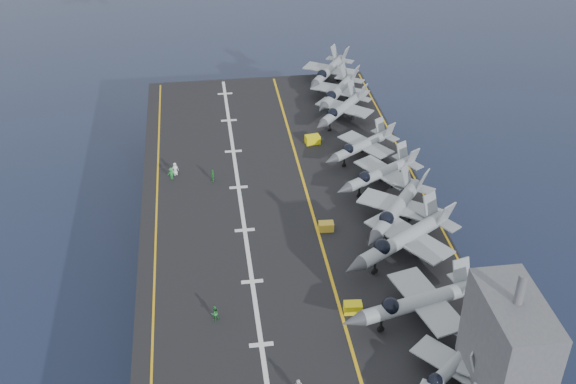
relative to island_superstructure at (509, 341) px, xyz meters
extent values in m
plane|color=#142135|center=(-15.00, 30.00, -17.90)|extent=(500.00, 500.00, 0.00)
cube|color=#56595E|center=(-15.00, 30.00, -12.90)|extent=(36.00, 90.00, 10.00)
cube|color=black|center=(-15.00, 30.00, -7.70)|extent=(38.00, 92.00, 0.40)
cube|color=gold|center=(-12.00, 30.00, -7.48)|extent=(0.35, 90.00, 0.02)
cube|color=silver|center=(-21.00, 30.00, -7.48)|extent=(0.50, 90.00, 0.02)
cube|color=gold|center=(-32.00, 30.00, -7.48)|extent=(0.25, 90.00, 0.02)
cube|color=gold|center=(3.50, 30.00, -7.48)|extent=(0.25, 90.00, 0.02)
imported|color=#248132|center=(-25.49, 14.40, -6.61)|extent=(1.28, 1.13, 1.78)
imported|color=#208D34|center=(-30.00, 43.45, -6.62)|extent=(1.06, 0.71, 1.77)
imported|color=#268C33|center=(-24.36, 42.12, -6.59)|extent=(0.89, 1.19, 1.82)
imported|color=white|center=(-29.49, 44.54, -6.56)|extent=(1.32, 1.11, 1.87)
camera|label=1|loc=(-25.43, -42.96, 45.54)|focal=45.00mm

